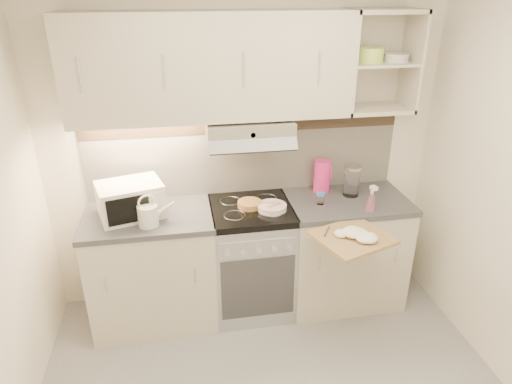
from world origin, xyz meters
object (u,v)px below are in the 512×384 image
Objects in this scene: plate_stack at (272,207)px; cutting_board at (352,238)px; glass_jar at (352,181)px; watering_can at (149,214)px; spray_bottle at (371,200)px; electric_range at (251,258)px; pink_pitcher at (322,176)px; microwave at (130,200)px.

plate_stack is 0.47× the size of cutting_board.
plate_stack is 0.68m from glass_jar.
watering_can is at bearing -174.75° from plate_stack.
plate_stack is 0.72m from spray_bottle.
glass_jar reaches higher than spray_bottle.
plate_stack reaches higher than electric_range.
electric_range is 0.50m from plate_stack.
plate_stack is at bearing -139.71° from pink_pitcher.
pink_pitcher is (0.60, 0.18, 0.58)m from electric_range.
cutting_board is (0.59, -0.52, 0.42)m from electric_range.
glass_jar reaches higher than electric_range.
electric_range is 0.98m from glass_jar.
microwave reaches higher than spray_bottle.
pink_pitcher is at bearing 113.42° from spray_bottle.
watering_can is 1.24× the size of plate_stack.
microwave is at bearing 179.19° from electric_range.
plate_stack is at bearing -168.02° from glass_jar.
microwave is 2.08× the size of glass_jar.
electric_range is 0.89m from cutting_board.
glass_jar is 0.53× the size of cutting_board.
pink_pitcher is 1.23× the size of spray_bottle.
plate_stack is (0.87, 0.08, -0.06)m from watering_can.
microwave is 2.34× the size of plate_stack.
microwave is 1.94× the size of pink_pitcher.
cutting_board is (1.32, -0.36, -0.11)m from watering_can.
watering_can is at bearing -171.82° from glass_jar.
pink_pitcher reaches higher than electric_range.
plate_stack is at bearing 115.66° from cutting_board.
cutting_board is (1.45, -0.53, -0.15)m from microwave.
pink_pitcher is (1.32, 0.33, 0.05)m from watering_can.
pink_pitcher reaches higher than watering_can.
microwave is 1.01m from plate_stack.
spray_bottle is at bearing -17.80° from watering_can.
glass_jar is at bearing 50.82° from cutting_board.
watering_can is at bearing 144.83° from cutting_board.
microwave reaches higher than cutting_board.
plate_stack is 0.63m from cutting_board.
spray_bottle is at bearing -13.74° from electric_range.
cutting_board is (-0.01, -0.70, -0.16)m from pink_pitcher.
plate_stack is 0.83× the size of pink_pitcher.
glass_jar is at bearing -7.76° from watering_can.
pink_pitcher reaches higher than cutting_board.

